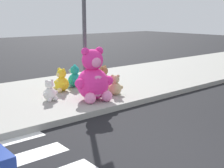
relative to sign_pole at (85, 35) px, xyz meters
The scene contains 9 objects.
ground_plane 4.87m from the sign_pole, 102.81° to the right, with size 60.00×60.00×0.00m, color black.
sidewalk 2.19m from the sign_pole, 141.29° to the left, with size 28.00×4.40×0.15m, color #9E9B93.
sign_pole is the anchor object (origin of this frame).
plush_pink_large 1.29m from the sign_pole, 104.42° to the right, with size 1.07×0.99×1.41m.
plush_teal 1.75m from the sign_pole, 75.22° to the left, with size 0.51×0.50×0.71m.
plush_tan 1.69m from the sign_pole, 41.40° to the right, with size 0.42×0.42×0.59m.
plush_white 1.83m from the sign_pole, behind, with size 0.44×0.39×0.57m.
plush_yellow 1.66m from the sign_pole, 112.78° to the left, with size 0.48×0.53×0.70m.
plush_brown 1.72m from the sign_pole, 20.97° to the left, with size 0.49×0.50×0.70m.
Camera 1 is at (-3.81, -2.56, 2.38)m, focal length 48.57 mm.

